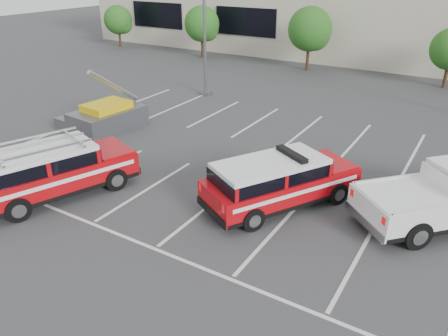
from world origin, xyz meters
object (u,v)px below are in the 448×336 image
at_px(utility_rig, 105,118).
at_px(ladder_suv, 55,174).
at_px(tree_left, 203,25).
at_px(convention_building, 410,1).
at_px(light_pole_left, 204,11).
at_px(tree_mid_left, 311,31).
at_px(tree_far_left, 119,21).
at_px(fire_chief_suv, 279,185).

bearing_deg(utility_rig, ladder_suv, -53.39).
height_order(ladder_suv, utility_rig, utility_rig).
distance_m(tree_left, utility_rig, 19.26).
bearing_deg(convention_building, light_pole_left, -112.39).
bearing_deg(tree_mid_left, utility_rig, -102.08).
xyz_separation_m(tree_far_left, light_pole_left, (16.91, -10.05, 2.68)).
bearing_deg(light_pole_left, convention_building, 67.61).
height_order(tree_mid_left, fire_chief_suv, tree_mid_left).
xyz_separation_m(convention_building, utility_rig, (-8.97, -27.96, -4.07)).
distance_m(ladder_suv, utility_rig, 6.92).
bearing_deg(tree_mid_left, tree_left, -180.00).
relative_size(tree_far_left, light_pole_left, 0.39).
distance_m(convention_building, ladder_suv, 34.58).
bearing_deg(tree_left, light_pole_left, -55.48).
relative_size(tree_far_left, ladder_suv, 0.67).
bearing_deg(light_pole_left, ladder_suv, -79.11).
height_order(tree_mid_left, light_pole_left, light_pole_left).
bearing_deg(tree_left, ladder_suv, -68.26).
bearing_deg(utility_rig, fire_chief_suv, -5.98).
distance_m(tree_far_left, utility_rig, 24.34).
height_order(tree_left, fire_chief_suv, tree_left).
xyz_separation_m(tree_far_left, utility_rig, (16.12, -18.14, -1.85)).
relative_size(light_pole_left, fire_chief_suv, 1.75).
bearing_deg(tree_mid_left, ladder_suv, -90.92).
bearing_deg(fire_chief_suv, tree_far_left, 172.53).
bearing_deg(ladder_suv, fire_chief_suv, 46.16).
bearing_deg(tree_far_left, tree_mid_left, 0.00).
distance_m(tree_far_left, tree_mid_left, 20.01).
xyz_separation_m(tree_left, light_pole_left, (6.91, -10.05, 2.41)).
bearing_deg(utility_rig, light_pole_left, 90.66).
distance_m(convention_building, fire_chief_suv, 30.62).
bearing_deg(tree_left, utility_rig, -71.37).
relative_size(convention_building, tree_left, 13.58).
xyz_separation_m(tree_left, utility_rig, (6.12, -18.14, -2.12)).
bearing_deg(utility_rig, tree_left, 114.88).
relative_size(convention_building, tree_mid_left, 12.38).
bearing_deg(fire_chief_suv, utility_rig, -162.47).
distance_m(tree_left, fire_chief_suv, 26.68).
relative_size(ladder_suv, utility_rig, 1.51).
xyz_separation_m(tree_far_left, ladder_suv, (19.61, -24.11, -1.63)).
bearing_deg(convention_building, ladder_suv, -99.17).
relative_size(tree_mid_left, fire_chief_suv, 0.83).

